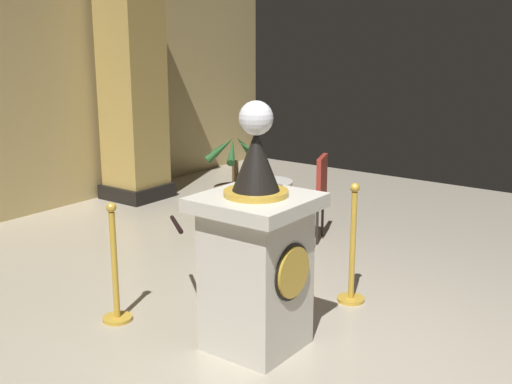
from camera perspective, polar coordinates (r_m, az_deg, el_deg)
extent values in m
plane|color=#B2A893|center=(4.90, 5.18, -13.94)|extent=(11.53, 11.53, 0.00)
cube|color=beige|center=(4.77, 0.00, -7.68)|extent=(0.62, 0.62, 1.06)
cube|color=beige|center=(4.58, 0.00, -0.93)|extent=(0.77, 0.77, 0.10)
cylinder|color=gold|center=(4.55, 3.29, -7.08)|extent=(0.37, 0.03, 0.37)
cylinder|color=black|center=(4.55, 3.19, -7.05)|extent=(0.41, 0.01, 0.41)
cylinder|color=gold|center=(4.56, 0.00, -0.08)|extent=(0.46, 0.46, 0.04)
cone|color=black|center=(4.51, 0.00, 2.81)|extent=(0.34, 0.34, 0.43)
cylinder|color=gold|center=(4.48, 0.00, 5.39)|extent=(0.03, 0.03, 0.06)
sphere|color=silver|center=(4.46, 0.00, 6.53)|extent=(0.24, 0.24, 0.24)
cylinder|color=gold|center=(5.78, 8.33, -9.31)|extent=(0.24, 0.24, 0.03)
cylinder|color=gold|center=(5.61, 8.50, -4.87)|extent=(0.05, 0.05, 0.98)
sphere|color=gold|center=(5.46, 8.70, 0.37)|extent=(0.08, 0.08, 0.08)
cylinder|color=gold|center=(5.49, -12.09, -10.82)|extent=(0.24, 0.24, 0.03)
cylinder|color=gold|center=(5.32, -12.34, -6.50)|extent=(0.05, 0.05, 0.91)
sphere|color=gold|center=(5.17, -12.62, -1.34)|extent=(0.08, 0.08, 0.08)
cylinder|color=black|center=(5.38, 3.60, -2.21)|extent=(0.70, 0.77, 0.22)
cylinder|color=black|center=(5.22, -7.05, -2.80)|extent=(0.70, 0.77, 0.22)
sphere|color=black|center=(5.30, -1.64, -3.44)|extent=(0.04, 0.04, 0.04)
cube|color=black|center=(9.25, -10.40, 0.15)|extent=(0.77, 0.77, 0.20)
cube|color=tan|center=(9.00, -10.85, 10.08)|extent=(0.67, 0.67, 3.40)
cylinder|color=#4C3828|center=(8.01, -1.81, -0.99)|extent=(0.54, 0.54, 0.42)
cylinder|color=brown|center=(7.92, -1.84, 1.61)|extent=(0.08, 0.08, 0.33)
cone|color=#265928|center=(8.03, -1.06, 4.10)|extent=(0.39, 0.13, 0.33)
cone|color=#265928|center=(8.00, -2.87, 4.05)|extent=(0.14, 0.39, 0.32)
cone|color=#265928|center=(7.79, -3.21, 3.76)|extent=(0.37, 0.27, 0.34)
cone|color=#265928|center=(7.67, -2.13, 3.62)|extent=(0.38, 0.27, 0.33)
cone|color=#265928|center=(7.79, -0.49, 3.79)|extent=(0.18, 0.40, 0.29)
cylinder|color=#332D28|center=(6.99, 0.91, -4.94)|extent=(0.39, 0.39, 0.03)
cylinder|color=#332D28|center=(6.88, 0.92, -2.15)|extent=(0.06, 0.06, 0.74)
cylinder|color=silver|center=(6.79, 0.94, 0.85)|extent=(0.55, 0.55, 0.03)
cylinder|color=black|center=(7.46, 3.46, -2.03)|extent=(0.03, 0.03, 0.45)
cylinder|color=black|center=(7.17, 2.89, -2.71)|extent=(0.03, 0.03, 0.45)
cylinder|color=black|center=(7.40, 5.87, -2.21)|extent=(0.03, 0.03, 0.45)
cylinder|color=black|center=(7.10, 5.41, -2.91)|extent=(0.03, 0.03, 0.45)
cube|color=maroon|center=(7.21, 4.44, -0.52)|extent=(0.51, 0.51, 0.06)
cube|color=maroon|center=(7.12, 5.82, 1.37)|extent=(0.39, 0.19, 0.45)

